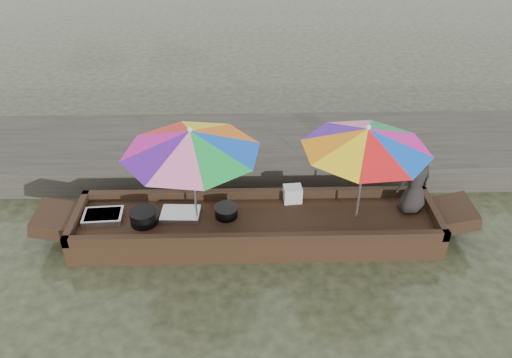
{
  "coord_description": "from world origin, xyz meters",
  "views": [
    {
      "loc": [
        -0.15,
        -5.92,
        4.96
      ],
      "look_at": [
        0.0,
        0.1,
        1.0
      ],
      "focal_mm": 35.0,
      "sensor_mm": 36.0,
      "label": 1
    }
  ],
  "objects_px": {
    "cooking_pot": "(144,217)",
    "charcoal_grill": "(226,212)",
    "boat_hull": "(256,228)",
    "tray_crayfish": "(103,216)",
    "tray_scallop": "(181,214)",
    "umbrella_bow": "(194,176)",
    "supply_bag": "(292,194)",
    "umbrella_stern": "(362,174)",
    "vendor": "(416,180)"
  },
  "relations": [
    {
      "from": "tray_crayfish",
      "to": "cooking_pot",
      "type": "bearing_deg",
      "value": -10.2
    },
    {
      "from": "charcoal_grill",
      "to": "tray_crayfish",
      "type": "bearing_deg",
      "value": -179.56
    },
    {
      "from": "tray_scallop",
      "to": "vendor",
      "type": "relative_size",
      "value": 0.52
    },
    {
      "from": "cooking_pot",
      "to": "tray_crayfish",
      "type": "xyz_separation_m",
      "value": [
        -0.63,
        0.11,
        -0.06
      ]
    },
    {
      "from": "charcoal_grill",
      "to": "umbrella_bow",
      "type": "height_order",
      "value": "umbrella_bow"
    },
    {
      "from": "boat_hull",
      "to": "cooking_pot",
      "type": "relative_size",
      "value": 13.5
    },
    {
      "from": "umbrella_stern",
      "to": "umbrella_bow",
      "type": "bearing_deg",
      "value": 180.0
    },
    {
      "from": "boat_hull",
      "to": "tray_scallop",
      "type": "relative_size",
      "value": 9.4
    },
    {
      "from": "supply_bag",
      "to": "umbrella_bow",
      "type": "bearing_deg",
      "value": -162.93
    },
    {
      "from": "cooking_pot",
      "to": "charcoal_grill",
      "type": "xyz_separation_m",
      "value": [
        1.21,
        0.13,
        -0.03
      ]
    },
    {
      "from": "cooking_pot",
      "to": "supply_bag",
      "type": "distance_m",
      "value": 2.3
    },
    {
      "from": "cooking_pot",
      "to": "supply_bag",
      "type": "relative_size",
      "value": 1.44
    },
    {
      "from": "tray_crayfish",
      "to": "supply_bag",
      "type": "distance_m",
      "value": 2.9
    },
    {
      "from": "boat_hull",
      "to": "tray_scallop",
      "type": "xyz_separation_m",
      "value": [
        -1.14,
        0.12,
        0.21
      ]
    },
    {
      "from": "boat_hull",
      "to": "tray_crayfish",
      "type": "height_order",
      "value": "tray_crayfish"
    },
    {
      "from": "tray_scallop",
      "to": "vendor",
      "type": "height_order",
      "value": "vendor"
    },
    {
      "from": "supply_bag",
      "to": "vendor",
      "type": "relative_size",
      "value": 0.25
    },
    {
      "from": "boat_hull",
      "to": "charcoal_grill",
      "type": "distance_m",
      "value": 0.52
    },
    {
      "from": "tray_scallop",
      "to": "tray_crayfish",
      "type": "bearing_deg",
      "value": -177.23
    },
    {
      "from": "supply_bag",
      "to": "boat_hull",
      "type": "bearing_deg",
      "value": -142.21
    },
    {
      "from": "supply_bag",
      "to": "umbrella_stern",
      "type": "xyz_separation_m",
      "value": [
        0.93,
        -0.45,
        0.65
      ]
    },
    {
      "from": "cooking_pot",
      "to": "umbrella_stern",
      "type": "relative_size",
      "value": 0.22
    },
    {
      "from": "boat_hull",
      "to": "tray_crayfish",
      "type": "relative_size",
      "value": 9.4
    },
    {
      "from": "cooking_pot",
      "to": "supply_bag",
      "type": "height_order",
      "value": "supply_bag"
    },
    {
      "from": "charcoal_grill",
      "to": "vendor",
      "type": "relative_size",
      "value": 0.31
    },
    {
      "from": "tray_scallop",
      "to": "charcoal_grill",
      "type": "relative_size",
      "value": 1.71
    },
    {
      "from": "tray_scallop",
      "to": "umbrella_bow",
      "type": "bearing_deg",
      "value": -24.12
    },
    {
      "from": "charcoal_grill",
      "to": "supply_bag",
      "type": "bearing_deg",
      "value": 20.08
    },
    {
      "from": "tray_crayfish",
      "to": "umbrella_stern",
      "type": "distance_m",
      "value": 3.87
    },
    {
      "from": "cooking_pot",
      "to": "umbrella_bow",
      "type": "distance_m",
      "value": 1.03
    },
    {
      "from": "tray_scallop",
      "to": "supply_bag",
      "type": "relative_size",
      "value": 2.07
    },
    {
      "from": "tray_scallop",
      "to": "umbrella_bow",
      "type": "xyz_separation_m",
      "value": [
        0.26,
        -0.12,
        0.74
      ]
    },
    {
      "from": "umbrella_bow",
      "to": "umbrella_stern",
      "type": "relative_size",
      "value": 1.07
    },
    {
      "from": "tray_scallop",
      "to": "umbrella_bow",
      "type": "relative_size",
      "value": 0.3
    },
    {
      "from": "vendor",
      "to": "umbrella_stern",
      "type": "bearing_deg",
      "value": -8.15
    },
    {
      "from": "cooking_pot",
      "to": "vendor",
      "type": "xyz_separation_m",
      "value": [
        4.03,
        0.22,
        0.45
      ]
    },
    {
      "from": "charcoal_grill",
      "to": "umbrella_stern",
      "type": "relative_size",
      "value": 0.19
    },
    {
      "from": "umbrella_stern",
      "to": "boat_hull",
      "type": "bearing_deg",
      "value": 180.0
    },
    {
      "from": "charcoal_grill",
      "to": "supply_bag",
      "type": "height_order",
      "value": "supply_bag"
    },
    {
      "from": "supply_bag",
      "to": "umbrella_stern",
      "type": "relative_size",
      "value": 0.15
    },
    {
      "from": "charcoal_grill",
      "to": "supply_bag",
      "type": "distance_m",
      "value": 1.1
    },
    {
      "from": "cooking_pot",
      "to": "vendor",
      "type": "bearing_deg",
      "value": 3.15
    },
    {
      "from": "umbrella_bow",
      "to": "supply_bag",
      "type": "bearing_deg",
      "value": 17.07
    },
    {
      "from": "cooking_pot",
      "to": "charcoal_grill",
      "type": "bearing_deg",
      "value": 6.01
    },
    {
      "from": "umbrella_bow",
      "to": "charcoal_grill",
      "type": "bearing_deg",
      "value": 9.6
    },
    {
      "from": "tray_crayfish",
      "to": "supply_bag",
      "type": "xyz_separation_m",
      "value": [
        2.87,
        0.39,
        0.09
      ]
    },
    {
      "from": "boat_hull",
      "to": "charcoal_grill",
      "type": "bearing_deg",
      "value": 170.64
    },
    {
      "from": "supply_bag",
      "to": "umbrella_stern",
      "type": "bearing_deg",
      "value": -25.89
    },
    {
      "from": "tray_crayfish",
      "to": "boat_hull",
      "type": "bearing_deg",
      "value": -1.49
    },
    {
      "from": "vendor",
      "to": "supply_bag",
      "type": "bearing_deg",
      "value": -28.18
    }
  ]
}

